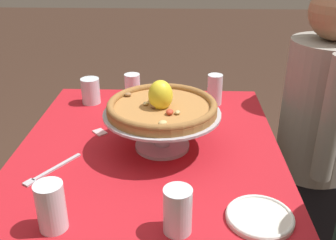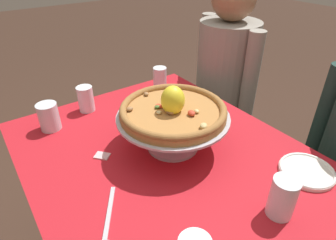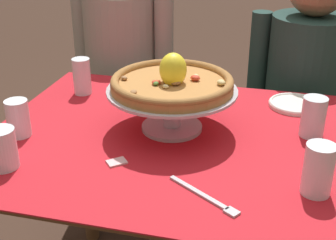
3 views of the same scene
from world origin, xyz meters
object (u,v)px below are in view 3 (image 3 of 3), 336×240
Objects in this scene: pizza_stand at (172,101)px; water_glass_front_right at (318,172)px; water_glass_back_left at (82,79)px; diner_left at (124,87)px; water_glass_front_left at (2,151)px; sugar_packet at (117,162)px; pizza at (172,82)px; dinner_fork at (206,197)px; water_glass_side_left at (18,121)px; diner_right at (301,114)px; water_glass_side_right at (313,119)px; side_plate at (295,104)px.

pizza_stand reaches higher than water_glass_front_right.
water_glass_back_left is 0.50m from diner_left.
water_glass_front_left is 0.78m from water_glass_front_right.
water_glass_back_left is 2.56× the size of sugar_packet.
pizza reaches higher than dinner_fork.
water_glass_front_right is (0.41, -0.24, -0.10)m from pizza.
dinner_fork is at bearing -1.20° from water_glass_front_left.
water_glass_side_left is at bearing -92.55° from diner_left.
diner_right reaches higher than water_glass_front_right.
water_glass_front_left is at bearing -154.00° from water_glass_side_right.
water_glass_front_right is (0.77, 0.07, 0.01)m from water_glass_front_left.
water_glass_side_left is 2.19× the size of sugar_packet.
water_glass_front_left is 0.93m from side_plate.
water_glass_side_right is at bearing -10.32° from water_glass_back_left.
water_glass_front_right is 0.51m from side_plate.
diner_left is at bearing 87.45° from water_glass_side_left.
diner_right reaches higher than dinner_fork.
water_glass_front_right is at bearing -1.65° from sugar_packet.
diner_left is (-0.29, 0.88, -0.15)m from sugar_packet.
side_plate is 0.63m from dinner_fork.
diner_right reaches higher than sugar_packet.
water_glass_side_right is 1.01m from diner_left.
pizza is 3.24× the size of water_glass_side_left.
diner_left is (0.04, 0.80, -0.20)m from water_glass_side_left.
water_glass_front_right reaches higher than water_glass_front_left.
pizza is at bearing -28.03° from water_glass_back_left.
water_glass_front_left is at bearing -89.16° from water_glass_back_left.
diner_left reaches higher than water_glass_side_right.
sugar_packet is 0.04× the size of diner_right.
side_plate is at bearing 27.95° from water_glass_side_left.
sugar_packet is (-0.45, -0.49, -0.01)m from side_plate.
water_glass_front_right is 2.53× the size of sugar_packet.
side_plate is at bearing -97.42° from diner_right.
water_glass_side_left reaches higher than side_plate.
sugar_packet is at bearing -132.41° from side_plate.
water_glass_front_right is (0.00, -0.30, 0.00)m from water_glass_side_right.
water_glass_side_right is (0.40, 0.06, -0.04)m from pizza_stand.
pizza is at bearing 67.88° from sugar_packet.
pizza_stand is at bearing -28.00° from water_glass_back_left.
water_glass_back_left is 0.52m from water_glass_front_left.
diner_right is (0.04, 0.34, -0.19)m from side_plate.
pizza_stand is 0.32× the size of diner_right.
diner_left is at bearing 176.61° from diner_right.
water_glass_front_left is 0.53m from dinner_fork.
pizza_stand is at bearing -59.41° from diner_left.
water_glass_side_left is at bearing 107.54° from water_glass_front_left.
sugar_packet is at bearing -13.79° from water_glass_side_left.
pizza is at bearing 40.92° from water_glass_front_left.
dinner_fork is 0.98m from diner_right.
sugar_packet is at bearing 17.99° from water_glass_front_left.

